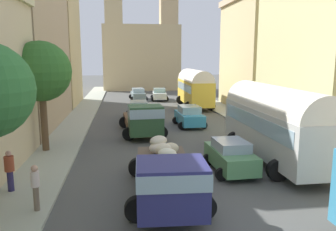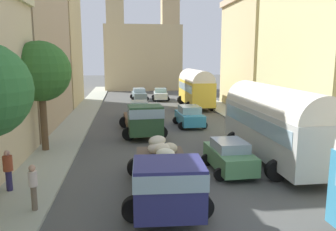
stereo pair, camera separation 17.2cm
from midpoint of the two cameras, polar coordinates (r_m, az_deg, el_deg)
name	(u,v)px [view 2 (the right image)]	position (r m, az deg, el deg)	size (l,w,h in m)	color
ground_plane	(163,123)	(28.83, -0.76, -1.27)	(154.00, 154.00, 0.00)	#4F504D
sidewalk_left	(76,124)	(28.93, -15.19, -1.44)	(2.50, 70.00, 0.14)	#A7AC9A
sidewalk_right	(244,120)	(30.48, 12.91, -0.77)	(2.50, 70.00, 0.14)	#9BA094
building_left_2	(25,37)	(29.43, -23.02, 12.16)	(5.33, 13.40, 14.20)	tan
building_left_3	(56,44)	(41.14, -18.41, 11.40)	(5.26, 9.19, 13.97)	#CFB47B
building_right_2	(319,48)	(27.10, 24.39, 10.42)	(4.71, 11.23, 12.48)	#C8C387
building_right_3	(261,53)	(37.84, 15.63, 10.18)	(6.31, 10.79, 11.95)	tan
distant_church	(143,50)	(58.35, -4.20, 11.01)	(12.86, 6.08, 19.42)	tan
parked_bus_1	(274,120)	(18.84, 17.87, -0.80)	(3.39, 9.35, 4.09)	silver
parked_bus_2	(196,87)	(37.78, 4.83, 4.91)	(3.33, 8.62, 4.19)	gold
cargo_truck_0	(165,174)	(13.11, -0.11, -9.95)	(3.41, 7.50, 2.19)	navy
cargo_truck_1	(143,119)	(24.03, -4.08, -0.60)	(3.38, 7.17, 2.38)	#2B502F
car_0	(139,110)	(30.75, -4.76, 0.94)	(2.39, 4.37, 1.62)	#519056
car_1	(139,94)	(44.48, -4.82, 3.66)	(2.38, 4.42, 1.53)	slate
car_2	(229,156)	(16.86, 10.68, -6.78)	(2.34, 3.67, 1.58)	#558E59
car_3	(189,116)	(27.34, 3.84, -0.12)	(2.44, 3.91, 1.69)	#3896C1
car_4	(160,94)	(43.94, -1.18, 3.64)	(2.43, 4.10, 1.55)	silver
pedestrian_0	(33,185)	(13.13, -21.55, -10.95)	(0.44, 0.44, 1.84)	#716251
pedestrian_1	(8,169)	(15.36, -25.20, -8.25)	(0.50, 0.50, 1.85)	#2A2653
roadside_tree_2	(41,72)	(20.67, -20.57, 6.94)	(3.46, 3.46, 6.51)	brown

